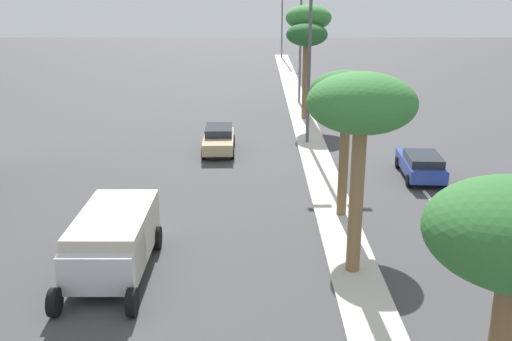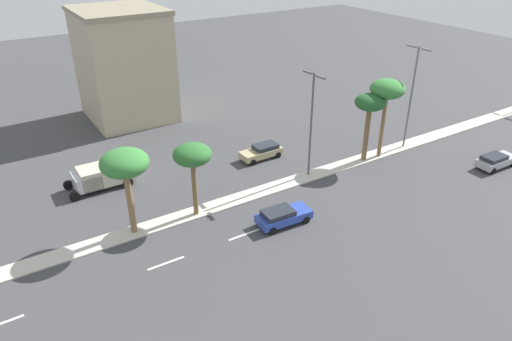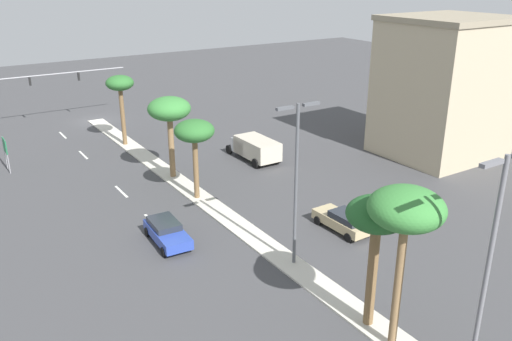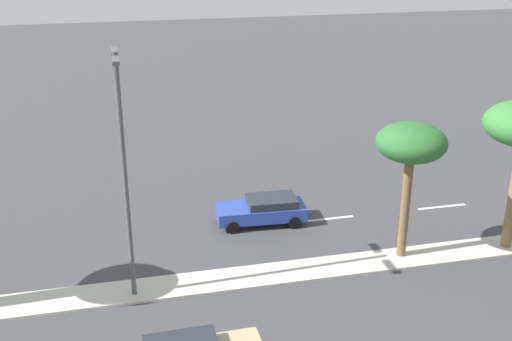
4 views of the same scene
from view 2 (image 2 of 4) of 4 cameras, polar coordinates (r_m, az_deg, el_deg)
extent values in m
plane|color=#424244|center=(42.21, 0.07, -2.82)|extent=(160.00, 160.00, 0.00)
cube|color=beige|center=(47.32, 9.89, 0.43)|extent=(1.80, 85.81, 0.12)
cube|color=silver|center=(34.79, -10.87, -11.01)|extent=(0.20, 2.80, 0.01)
cube|color=silver|center=(36.95, -1.44, -7.80)|extent=(0.20, 2.80, 0.01)
cube|color=tan|center=(59.55, -15.72, 12.03)|extent=(10.42, 9.33, 12.57)
cube|color=gray|center=(58.21, -16.58, 18.20)|extent=(10.72, 9.63, 0.50)
cylinder|color=olive|center=(36.93, -15.06, -3.69)|extent=(0.48, 0.48, 5.38)
ellipsoid|color=#387F38|center=(35.35, -15.72, 0.91)|extent=(3.61, 3.61, 1.99)
cylinder|color=brown|center=(38.26, -7.48, -2.11)|extent=(0.41, 0.41, 4.92)
ellipsoid|color=#2D6B2D|center=(36.86, -7.76, 1.93)|extent=(3.07, 3.07, 1.69)
cylinder|color=brown|center=(48.17, 13.29, 4.36)|extent=(0.50, 0.50, 5.60)
ellipsoid|color=#235B28|center=(46.98, 13.73, 8.07)|extent=(2.99, 2.99, 1.64)
cylinder|color=olive|center=(49.10, 15.12, 5.22)|extent=(0.40, 0.40, 6.60)
ellipsoid|color=#387F38|center=(47.80, 15.70, 9.53)|extent=(3.41, 3.41, 1.88)
cylinder|color=#515459|center=(43.28, 6.71, 5.36)|extent=(0.20, 0.20, 9.98)
cube|color=#515459|center=(42.35, 6.31, 11.82)|extent=(1.10, 0.24, 0.16)
cube|color=#515459|center=(41.01, 7.88, 11.19)|extent=(1.10, 0.24, 0.16)
cylinder|color=slate|center=(51.41, 18.31, 8.28)|extent=(0.20, 0.20, 10.76)
cube|color=slate|center=(50.57, 18.43, 14.18)|extent=(1.10, 0.24, 0.16)
cube|color=slate|center=(49.47, 20.02, 13.65)|extent=(1.10, 0.24, 0.16)
cube|color=#B2B2B7|center=(52.26, 27.21, 1.04)|extent=(1.86, 4.48, 0.66)
cube|color=#262B33|center=(51.60, 26.99, 1.42)|extent=(1.63, 2.48, 0.40)
cylinder|color=black|center=(54.00, 27.37, 1.43)|extent=(0.24, 0.65, 0.64)
cylinder|color=black|center=(51.55, 25.44, 0.68)|extent=(0.24, 0.65, 0.64)
cylinder|color=black|center=(50.79, 26.89, -0.05)|extent=(0.24, 0.65, 0.64)
cube|color=tan|center=(48.17, 0.61, 2.18)|extent=(1.89, 4.47, 0.67)
cube|color=#262B33|center=(48.22, 1.16, 2.94)|extent=(1.66, 2.48, 0.45)
cylinder|color=black|center=(46.92, -0.38, 0.99)|extent=(0.24, 0.65, 0.64)
cylinder|color=black|center=(48.20, -1.48, 1.75)|extent=(0.24, 0.65, 0.64)
cylinder|color=black|center=(48.51, 2.69, 1.90)|extent=(0.24, 0.65, 0.64)
cylinder|color=black|center=(49.74, 1.55, 2.62)|extent=(0.24, 0.65, 0.64)
cube|color=#2D47AD|center=(37.95, 3.42, -5.60)|extent=(2.09, 4.58, 0.66)
cube|color=#262B33|center=(37.40, 2.71, -5.15)|extent=(1.79, 2.56, 0.41)
cylinder|color=black|center=(39.47, 4.67, -4.77)|extent=(0.26, 0.65, 0.64)
cylinder|color=black|center=(38.28, 6.10, -5.99)|extent=(0.26, 0.65, 0.64)
cylinder|color=black|center=(38.07, 0.69, -6.02)|extent=(0.26, 0.65, 0.64)
cylinder|color=black|center=(36.83, 2.04, -7.35)|extent=(0.26, 0.65, 0.64)
cube|color=silver|center=(44.75, -19.89, -1.11)|extent=(2.40, 2.26, 1.31)
cube|color=beige|center=(44.97, -17.78, -0.34)|extent=(2.40, 4.79, 1.68)
cylinder|color=black|center=(43.82, -21.17, -2.99)|extent=(0.28, 0.90, 0.90)
cylinder|color=black|center=(45.92, -21.85, -1.66)|extent=(0.28, 0.90, 0.90)
cylinder|color=black|center=(44.64, -15.30, -1.41)|extent=(0.28, 0.90, 0.90)
cylinder|color=black|center=(46.70, -16.23, -0.18)|extent=(0.28, 0.90, 0.90)
camera|label=1|loc=(37.69, -46.30, 0.88)|focal=41.05mm
camera|label=3|loc=(50.20, 43.91, 15.38)|focal=37.33mm
camera|label=4|loc=(60.01, -7.07, 20.78)|focal=44.14mm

